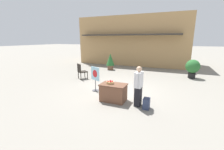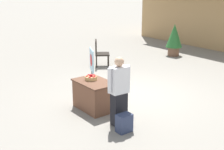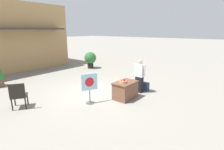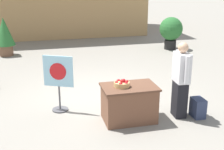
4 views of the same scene
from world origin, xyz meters
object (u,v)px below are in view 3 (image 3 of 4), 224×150
display_table (125,90)px  person_visitor (140,76)px  patio_chair (18,94)px  poster_board (90,87)px  apple_basket (123,81)px  potted_plant_far_left (90,59)px  backpack (145,87)px

display_table → person_visitor: 1.20m
patio_chair → person_visitor: bearing=-86.0°
poster_board → apple_basket: bearing=81.1°
poster_board → patio_chair: size_ratio=1.22×
person_visitor → potted_plant_far_left: 6.34m
patio_chair → potted_plant_far_left: size_ratio=0.80×
potted_plant_far_left → display_table: bearing=-121.2°
display_table → patio_chair: 4.33m
backpack → potted_plant_far_left: (2.03, 6.01, 0.57)m
person_visitor → backpack: size_ratio=3.89×
backpack → potted_plant_far_left: size_ratio=0.32×
display_table → person_visitor: (1.11, -0.06, 0.45)m
poster_board → potted_plant_far_left: bearing=161.1°
person_visitor → poster_board: bearing=-16.8°
backpack → poster_board: size_ratio=0.33×
person_visitor → poster_board: 2.64m
patio_chair → potted_plant_far_left: 7.67m
apple_basket → poster_board: bearing=145.4°
patio_chair → potted_plant_far_left: (6.97, 3.19, 0.19)m
poster_board → patio_chair: (-2.09, 1.76, -0.13)m
display_table → apple_basket: bearing=176.4°
display_table → potted_plant_far_left: potted_plant_far_left is taller
apple_basket → patio_chair: patio_chair is taller
backpack → patio_chair: bearing=150.3°
apple_basket → patio_chair: size_ratio=0.31×
apple_basket → poster_board: 1.48m
display_table → apple_basket: apple_basket is taller
backpack → poster_board: bearing=159.7°
apple_basket → potted_plant_far_left: potted_plant_far_left is taller
display_table → person_visitor: bearing=-3.3°
display_table → patio_chair: bearing=142.9°
potted_plant_far_left → patio_chair: bearing=-155.4°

